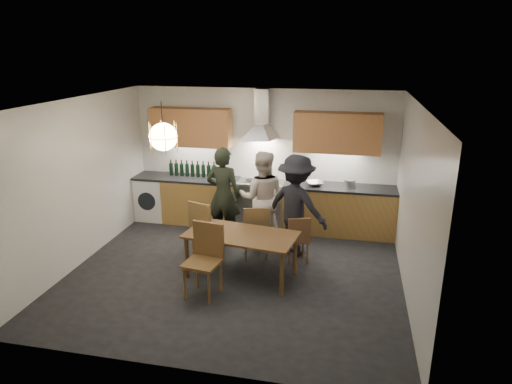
% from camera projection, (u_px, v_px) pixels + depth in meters
% --- Properties ---
extents(ground, '(5.00, 5.00, 0.00)m').
position_uv_depth(ground, '(235.00, 273.00, 7.03)').
color(ground, black).
rests_on(ground, ground).
extents(room_shell, '(5.02, 4.52, 2.61)m').
position_uv_depth(room_shell, '(233.00, 166.00, 6.51)').
color(room_shell, white).
rests_on(room_shell, ground).
extents(counter_run, '(5.00, 0.62, 0.90)m').
position_uv_depth(counter_run, '(261.00, 204.00, 8.71)').
color(counter_run, tan).
rests_on(counter_run, ground).
extents(range_stove, '(0.90, 0.60, 0.92)m').
position_uv_depth(range_stove, '(260.00, 205.00, 8.71)').
color(range_stove, silver).
rests_on(range_stove, ground).
extents(wall_fixtures, '(4.30, 0.54, 1.10)m').
position_uv_depth(wall_fixtures, '(262.00, 129.00, 8.38)').
color(wall_fixtures, tan).
rests_on(wall_fixtures, ground).
extents(pendant_lamp, '(0.43, 0.43, 0.70)m').
position_uv_depth(pendant_lamp, '(163.00, 137.00, 6.50)').
color(pendant_lamp, black).
rests_on(pendant_lamp, ground).
extents(dining_table, '(1.73, 1.05, 0.69)m').
position_uv_depth(dining_table, '(241.00, 239.00, 6.77)').
color(dining_table, brown).
rests_on(dining_table, ground).
extents(chair_back_left, '(0.55, 0.55, 0.96)m').
position_uv_depth(chair_back_left, '(204.00, 225.00, 7.44)').
color(chair_back_left, brown).
rests_on(chair_back_left, ground).
extents(chair_back_mid, '(0.50, 0.50, 0.91)m').
position_uv_depth(chair_back_mid, '(256.00, 229.00, 7.35)').
color(chair_back_mid, brown).
rests_on(chair_back_mid, ground).
extents(chair_back_right, '(0.46, 0.46, 0.80)m').
position_uv_depth(chair_back_right, '(298.00, 236.00, 7.23)').
color(chair_back_right, brown).
rests_on(chair_back_right, ground).
extents(chair_front, '(0.53, 0.53, 1.02)m').
position_uv_depth(chair_front, '(205.00, 254.00, 6.31)').
color(chair_front, brown).
rests_on(chair_front, ground).
extents(person_left, '(0.67, 0.48, 1.71)m').
position_uv_depth(person_left, '(223.00, 195.00, 7.95)').
color(person_left, black).
rests_on(person_left, ground).
extents(person_mid, '(0.87, 0.72, 1.66)m').
position_uv_depth(person_mid, '(262.00, 198.00, 7.88)').
color(person_mid, beige).
rests_on(person_mid, ground).
extents(person_right, '(1.26, 1.02, 1.69)m').
position_uv_depth(person_right, '(296.00, 205.00, 7.46)').
color(person_right, black).
rests_on(person_right, ground).
extents(mixing_bowl, '(0.41, 0.41, 0.08)m').
position_uv_depth(mixing_bowl, '(315.00, 183.00, 8.34)').
color(mixing_bowl, '#BBBCBF').
rests_on(mixing_bowl, counter_run).
extents(stock_pot, '(0.23, 0.23, 0.14)m').
position_uv_depth(stock_pot, '(350.00, 184.00, 8.21)').
color(stock_pot, '#A8A8AB').
rests_on(stock_pot, counter_run).
extents(wine_bottles, '(0.96, 0.07, 0.31)m').
position_uv_depth(wine_bottles, '(192.00, 169.00, 8.88)').
color(wine_bottles, black).
rests_on(wine_bottles, counter_run).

